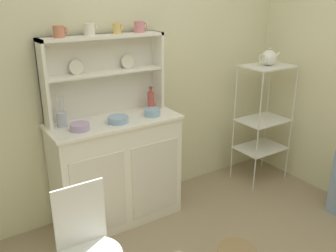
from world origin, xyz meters
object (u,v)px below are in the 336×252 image
at_px(hutch_shelf_unit, 103,69).
at_px(wire_chair, 87,242).
at_px(utensil_jar, 62,119).
at_px(porcelain_teapot, 269,58).
at_px(hutch_cabinet, 117,170).
at_px(jam_bottle, 151,100).
at_px(bakers_rack, 264,111).
at_px(bowl_mixing_large, 80,127).
at_px(cup_terracotta_0, 59,31).

relative_size(hutch_shelf_unit, wire_chair, 1.16).
relative_size(hutch_shelf_unit, utensil_jar, 4.13).
height_order(utensil_jar, porcelain_teapot, porcelain_teapot).
bearing_deg(hutch_shelf_unit, hutch_cabinet, -90.00).
bearing_deg(jam_bottle, wire_chair, -136.98).
relative_size(hutch_shelf_unit, bakers_rack, 0.82).
bearing_deg(bakers_rack, utensil_jar, 173.77).
distance_m(wire_chair, bowl_mixing_large, 0.89).
xyz_separation_m(hutch_cabinet, bowl_mixing_large, (-0.31, -0.07, 0.47)).
xyz_separation_m(cup_terracotta_0, jam_bottle, (0.72, -0.04, -0.61)).
relative_size(wire_chair, jam_bottle, 4.28).
bearing_deg(hutch_shelf_unit, utensil_jar, -167.80).
relative_size(bakers_rack, wire_chair, 1.42).
height_order(bowl_mixing_large, utensil_jar, utensil_jar).
distance_m(wire_chair, utensil_jar, 1.02).
height_order(hutch_cabinet, utensil_jar, utensil_jar).
distance_m(hutch_shelf_unit, cup_terracotta_0, 0.46).
height_order(wire_chair, utensil_jar, utensil_jar).
relative_size(cup_terracotta_0, utensil_jar, 0.40).
xyz_separation_m(bakers_rack, bowl_mixing_large, (-1.88, 0.06, 0.19)).
height_order(hutch_shelf_unit, jam_bottle, hutch_shelf_unit).
height_order(bakers_rack, bowl_mixing_large, bakers_rack).
relative_size(wire_chair, utensil_jar, 3.55).
xyz_separation_m(hutch_cabinet, jam_bottle, (0.39, 0.09, 0.52)).
distance_m(cup_terracotta_0, porcelain_teapot, 1.94).
relative_size(wire_chair, porcelain_teapot, 3.56).
relative_size(cup_terracotta_0, bowl_mixing_large, 0.67).
height_order(hutch_cabinet, porcelain_teapot, porcelain_teapot).
bearing_deg(hutch_cabinet, wire_chair, -125.23).
relative_size(cup_terracotta_0, porcelain_teapot, 0.40).
bearing_deg(hutch_shelf_unit, bakers_rack, -10.78).
bearing_deg(utensil_jar, wire_chair, -101.71).
bearing_deg(cup_terracotta_0, bowl_mixing_large, -83.05).
bearing_deg(jam_bottle, bakers_rack, -10.67).
distance_m(hutch_shelf_unit, bakers_rack, 1.69).
bearing_deg(bowl_mixing_large, jam_bottle, 12.85).
height_order(wire_chair, jam_bottle, jam_bottle).
relative_size(hutch_cabinet, porcelain_teapot, 4.43).
height_order(cup_terracotta_0, bowl_mixing_large, cup_terracotta_0).
bearing_deg(bowl_mixing_large, cup_terracotta_0, 96.95).
xyz_separation_m(hutch_shelf_unit, bowl_mixing_large, (-0.31, -0.24, -0.36)).
distance_m(wire_chair, jam_bottle, 1.41).
bearing_deg(wire_chair, utensil_jar, 104.81).
distance_m(bowl_mixing_large, jam_bottle, 0.72).
distance_m(cup_terracotta_0, bowl_mixing_large, 0.69).
height_order(cup_terracotta_0, utensil_jar, cup_terracotta_0).
relative_size(bakers_rack, bowl_mixing_large, 8.41).
bearing_deg(hutch_shelf_unit, porcelain_teapot, -10.79).
relative_size(wire_chair, bowl_mixing_large, 5.93).
bearing_deg(porcelain_teapot, hutch_shelf_unit, 169.21).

